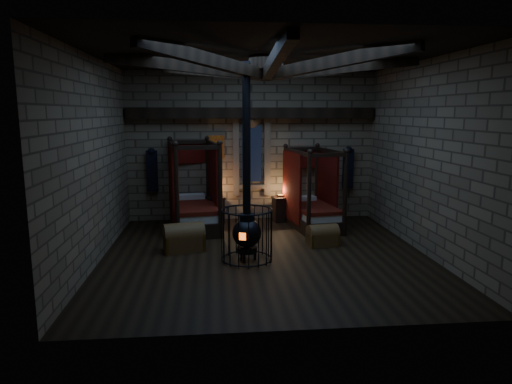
{
  "coord_description": "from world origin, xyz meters",
  "views": [
    {
      "loc": [
        -1.09,
        -9.5,
        3.08
      ],
      "look_at": [
        -0.14,
        0.6,
        1.29
      ],
      "focal_mm": 32.0,
      "sensor_mm": 36.0,
      "label": 1
    }
  ],
  "objects": [
    {
      "name": "trunk_right",
      "position": [
        1.42,
        0.6,
        0.23
      ],
      "size": [
        0.76,
        0.55,
        0.51
      ],
      "rotation": [
        0.0,
        0.0,
        0.16
      ],
      "color": "brown",
      "rests_on": "ground"
    },
    {
      "name": "trunk_left",
      "position": [
        -1.78,
        0.51,
        0.29
      ],
      "size": [
        0.99,
        0.75,
        0.65
      ],
      "rotation": [
        0.0,
        0.0,
        0.24
      ],
      "color": "brown",
      "rests_on": "ground"
    },
    {
      "name": "bed_right",
      "position": [
        1.53,
        2.33,
        0.52
      ],
      "size": [
        1.35,
        2.14,
        2.1
      ],
      "rotation": [
        0.0,
        0.0,
        0.15
      ],
      "color": "black",
      "rests_on": "ground"
    },
    {
      "name": "room",
      "position": [
        -0.0,
        0.09,
        3.74
      ],
      "size": [
        7.02,
        7.02,
        4.29
      ],
      "color": "black",
      "rests_on": "ground"
    },
    {
      "name": "nightstand_left",
      "position": [
        -1.05,
        3.05,
        0.38
      ],
      "size": [
        0.56,
        0.55,
        0.9
      ],
      "rotation": [
        0.0,
        0.0,
        0.26
      ],
      "color": "black",
      "rests_on": "ground"
    },
    {
      "name": "bed_left",
      "position": [
        -1.62,
        2.47,
        0.57
      ],
      "size": [
        1.48,
        2.35,
        2.3
      ],
      "rotation": [
        0.0,
        0.0,
        0.15
      ],
      "color": "black",
      "rests_on": "ground"
    },
    {
      "name": "nightstand_right",
      "position": [
        0.78,
        3.04,
        0.36
      ],
      "size": [
        0.51,
        0.49,
        0.77
      ],
      "rotation": [
        0.0,
        0.0,
        0.18
      ],
      "color": "black",
      "rests_on": "ground"
    },
    {
      "name": "stove",
      "position": [
        -0.42,
        -0.33,
        0.65
      ],
      "size": [
        1.08,
        1.08,
        4.05
      ],
      "rotation": [
        0.0,
        0.0,
        -0.4
      ],
      "color": "black",
      "rests_on": "ground"
    }
  ]
}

